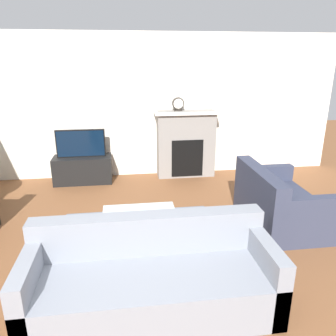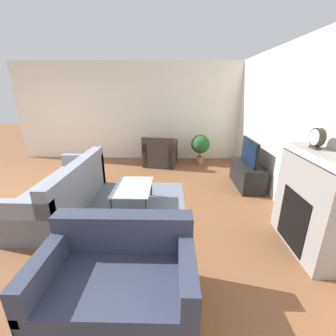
# 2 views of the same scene
# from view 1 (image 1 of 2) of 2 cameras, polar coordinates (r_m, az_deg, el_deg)

# --- Properties ---
(wall_back) EXTENTS (8.57, 0.06, 2.70)m
(wall_back) POSITION_cam_1_polar(r_m,az_deg,el_deg) (6.38, -8.41, 10.42)
(wall_back) COLOR silver
(wall_back) RESTS_ON ground_plane
(area_rug) EXTENTS (2.12, 1.83, 0.00)m
(area_rug) POSITION_cam_1_polar(r_m,az_deg,el_deg) (4.33, -4.82, -12.50)
(area_rug) COLOR slate
(area_rug) RESTS_ON ground_plane
(fireplace) EXTENTS (1.23, 0.42, 1.29)m
(fireplace) POSITION_cam_1_polar(r_m,az_deg,el_deg) (6.41, 3.13, 4.46)
(fireplace) COLOR gray
(fireplace) RESTS_ON ground_plane
(tv_stand) EXTENTS (1.06, 0.45, 0.50)m
(tv_stand) POSITION_cam_1_polar(r_m,az_deg,el_deg) (6.35, -14.58, -0.24)
(tv_stand) COLOR black
(tv_stand) RESTS_ON ground_plane
(tv) EXTENTS (0.88, 0.06, 0.51)m
(tv) POSITION_cam_1_polar(r_m,az_deg,el_deg) (6.21, -14.95, 4.17)
(tv) COLOR black
(tv) RESTS_ON tv_stand
(couch_sectional) EXTENTS (2.23, 0.86, 0.82)m
(couch_sectional) POSITION_cam_1_polar(r_m,az_deg,el_deg) (3.19, -2.84, -18.88)
(couch_sectional) COLOR gray
(couch_sectional) RESTS_ON ground_plane
(couch_loveseat) EXTENTS (0.88, 1.36, 0.82)m
(couch_loveseat) POSITION_cam_1_polar(r_m,az_deg,el_deg) (4.84, 18.53, -6.06)
(couch_loveseat) COLOR #33384C
(couch_loveseat) RESTS_ON ground_plane
(coffee_table) EXTENTS (0.92, 0.63, 0.38)m
(coffee_table) POSITION_cam_1_polar(r_m,az_deg,el_deg) (4.17, -4.95, -8.42)
(coffee_table) COLOR #333338
(coffee_table) RESTS_ON ground_plane
(mantel_clock) EXTENTS (0.22, 0.07, 0.25)m
(mantel_clock) POSITION_cam_1_polar(r_m,az_deg,el_deg) (6.25, 1.77, 11.09)
(mantel_clock) COLOR #28231E
(mantel_clock) RESTS_ON fireplace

